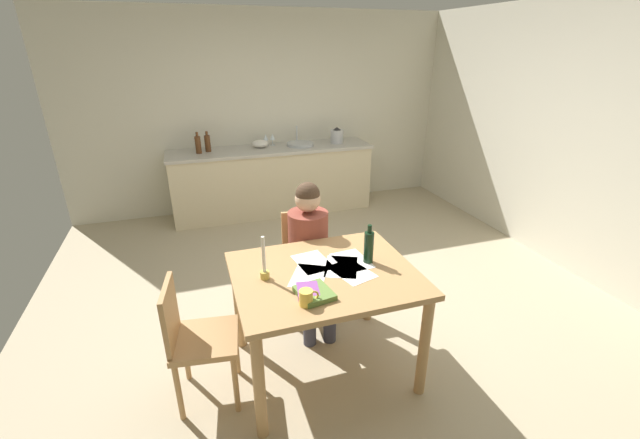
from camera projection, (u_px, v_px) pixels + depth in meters
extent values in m
cube|color=tan|center=(326.00, 297.00, 3.81)|extent=(5.20, 5.20, 0.04)
cube|color=beige|center=(264.00, 113.00, 5.56)|extent=(5.20, 0.12, 2.60)
cube|color=beige|center=(574.00, 138.00, 4.04)|extent=(0.12, 5.20, 2.60)
cube|color=beige|center=(273.00, 182.00, 5.59)|extent=(2.65, 0.60, 0.86)
cube|color=#B7B2A8|center=(271.00, 149.00, 5.41)|extent=(2.69, 0.64, 0.04)
cube|color=tan|center=(325.00, 275.00, 2.67)|extent=(1.18, 0.96, 0.04)
cylinder|color=tan|center=(259.00, 387.00, 2.30)|extent=(0.07, 0.07, 0.75)
cylinder|color=tan|center=(424.00, 347.00, 2.61)|extent=(0.07, 0.07, 0.75)
cylinder|color=tan|center=(239.00, 304.00, 3.03)|extent=(0.07, 0.07, 0.75)
cylinder|color=tan|center=(369.00, 280.00, 3.34)|extent=(0.07, 0.07, 0.75)
cube|color=tan|center=(308.00, 265.00, 3.38)|extent=(0.43, 0.43, 0.04)
cube|color=tan|center=(303.00, 233.00, 3.46)|extent=(0.36, 0.06, 0.40)
cylinder|color=tan|center=(292.00, 303.00, 3.29)|extent=(0.04, 0.04, 0.46)
cylinder|color=tan|center=(333.00, 298.00, 3.36)|extent=(0.04, 0.04, 0.46)
cylinder|color=tan|center=(285.00, 282.00, 3.59)|extent=(0.04, 0.04, 0.46)
cylinder|color=tan|center=(322.00, 277.00, 3.67)|extent=(0.04, 0.04, 0.46)
cylinder|color=brown|center=(308.00, 241.00, 3.28)|extent=(0.34, 0.34, 0.50)
sphere|color=#D8AD8C|center=(308.00, 199.00, 3.13)|extent=(0.20, 0.20, 0.20)
sphere|color=#473323|center=(308.00, 194.00, 3.12)|extent=(0.19, 0.19, 0.19)
cylinder|color=#383847|center=(304.00, 281.00, 3.19)|extent=(0.16, 0.39, 0.13)
cylinder|color=#383847|center=(310.00, 320.00, 3.11)|extent=(0.10, 0.10, 0.45)
cylinder|color=#383847|center=(324.00, 279.00, 3.22)|extent=(0.16, 0.39, 0.13)
cylinder|color=#383847|center=(330.00, 316.00, 3.14)|extent=(0.10, 0.10, 0.45)
cube|color=tan|center=(205.00, 339.00, 2.56)|extent=(0.45, 0.45, 0.04)
cube|color=tan|center=(170.00, 315.00, 2.44)|extent=(0.08, 0.36, 0.40)
cylinder|color=tan|center=(236.00, 384.00, 2.52)|extent=(0.04, 0.04, 0.44)
cylinder|color=tan|center=(236.00, 347.00, 2.83)|extent=(0.04, 0.04, 0.44)
cylinder|color=tan|center=(179.00, 392.00, 2.47)|extent=(0.04, 0.04, 0.44)
cylinder|color=tan|center=(185.00, 353.00, 2.77)|extent=(0.04, 0.04, 0.44)
cylinder|color=#F2CC4C|center=(306.00, 298.00, 2.30)|extent=(0.08, 0.08, 0.09)
torus|color=#F2CC4C|center=(314.00, 296.00, 2.31)|extent=(0.06, 0.01, 0.06)
cylinder|color=gold|center=(265.00, 275.00, 2.57)|extent=(0.06, 0.06, 0.05)
cylinder|color=white|center=(264.00, 254.00, 2.52)|extent=(0.02, 0.02, 0.24)
cube|color=#874396|center=(308.00, 291.00, 2.42)|extent=(0.15, 0.18, 0.03)
cube|color=olive|center=(314.00, 293.00, 2.40)|extent=(0.22, 0.25, 0.03)
cube|color=white|center=(352.00, 272.00, 2.66)|extent=(0.29, 0.34, 0.00)
cube|color=white|center=(309.00, 276.00, 2.61)|extent=(0.33, 0.36, 0.00)
cube|color=white|center=(313.00, 262.00, 2.78)|extent=(0.25, 0.32, 0.00)
cube|color=white|center=(352.00, 261.00, 2.80)|extent=(0.24, 0.31, 0.00)
cube|color=white|center=(341.00, 267.00, 2.72)|extent=(0.31, 0.36, 0.00)
cylinder|color=black|center=(369.00, 247.00, 2.74)|extent=(0.07, 0.07, 0.22)
cylinder|color=black|center=(370.00, 229.00, 2.69)|extent=(0.03, 0.03, 0.05)
cylinder|color=#B2B7BC|center=(300.00, 144.00, 5.51)|extent=(0.36, 0.36, 0.04)
cylinder|color=silver|center=(297.00, 135.00, 5.61)|extent=(0.02, 0.02, 0.24)
cylinder|color=#593319|center=(198.00, 145.00, 5.08)|extent=(0.07, 0.07, 0.21)
cylinder|color=#593319|center=(197.00, 134.00, 5.03)|extent=(0.03, 0.03, 0.05)
cylinder|color=#593319|center=(208.00, 144.00, 5.17)|extent=(0.07, 0.07, 0.21)
cylinder|color=#593319|center=(207.00, 133.00, 5.12)|extent=(0.03, 0.03, 0.05)
ellipsoid|color=white|center=(260.00, 144.00, 5.41)|extent=(0.22, 0.22, 0.10)
cylinder|color=#B7BABF|center=(337.00, 136.00, 5.64)|extent=(0.18, 0.18, 0.18)
cone|color=#262628|center=(337.00, 128.00, 5.59)|extent=(0.11, 0.11, 0.04)
cylinder|color=silver|center=(273.00, 145.00, 5.55)|extent=(0.06, 0.06, 0.00)
cylinder|color=silver|center=(273.00, 142.00, 5.53)|extent=(0.01, 0.01, 0.07)
cone|color=silver|center=(272.00, 137.00, 5.50)|extent=(0.07, 0.07, 0.08)
cylinder|color=silver|center=(266.00, 145.00, 5.52)|extent=(0.06, 0.06, 0.00)
cylinder|color=silver|center=(266.00, 143.00, 5.51)|extent=(0.01, 0.01, 0.07)
cone|color=silver|center=(266.00, 137.00, 5.48)|extent=(0.07, 0.07, 0.08)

